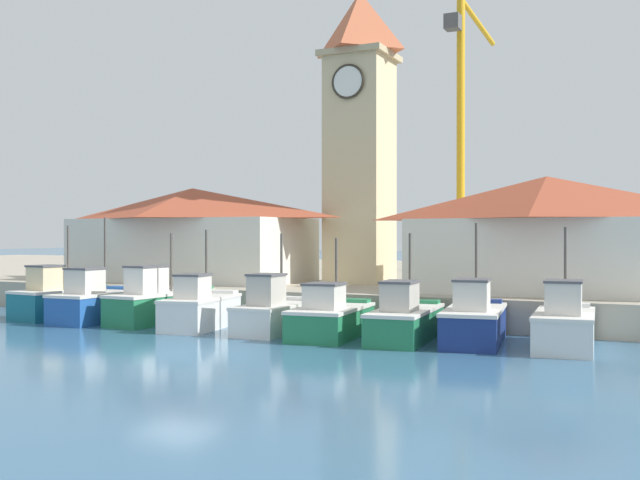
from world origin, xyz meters
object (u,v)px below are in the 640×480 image
Objects in this scene: fishing_boat_right_inner at (405,320)px; clock_tower at (360,128)px; fishing_boat_far_left at (58,300)px; fishing_boat_mid_left at (200,309)px; fishing_boat_far_right at (564,325)px; fishing_boat_right_outer at (474,321)px; fishing_boat_left_outer at (96,303)px; fishing_boat_center at (274,313)px; fishing_boat_mid_right at (331,318)px; warehouse_left at (192,233)px; warehouse_right at (547,233)px; port_crane_near at (461,160)px; fishing_boat_left_inner at (160,303)px.

fishing_boat_right_inner is 0.32× the size of clock_tower.
fishing_boat_mid_left is at bearing -2.57° from fishing_boat_far_left.
fishing_boat_far_left reaches higher than fishing_boat_far_right.
fishing_boat_right_outer is at bearing 8.16° from fishing_boat_right_inner.
fishing_boat_mid_left is 13.83m from fishing_boat_far_right.
fishing_boat_left_outer reaches higher than fishing_boat_center.
fishing_boat_far_right is (8.06, 0.72, 0.08)m from fishing_boat_mid_right.
fishing_boat_left_outer reaches higher than fishing_boat_right_inner.
warehouse_left is 18.46m from warehouse_right.
warehouse_right is 0.58× the size of port_crane_near.
warehouse_right is (6.42, 7.82, 3.10)m from fishing_boat_mid_right.
port_crane_near is at bearing 100.42° from fishing_boat_right_inner.
fishing_boat_mid_left reaches higher than fishing_boat_center.
fishing_boat_mid_left is 0.98× the size of fishing_boat_mid_right.
fishing_boat_far_right reaches higher than fishing_boat_mid_left.
fishing_boat_far_left is 0.35× the size of warehouse_left.
clock_tower is at bearing 106.96° from fishing_boat_mid_right.
fishing_boat_mid_left is 0.42× the size of warehouse_right.
fishing_boat_far_left is 21.69m from fishing_boat_far_right.
fishing_boat_mid_left is 0.89× the size of fishing_boat_right_inner.
port_crane_near is at bearing 115.19° from warehouse_right.
fishing_boat_mid_left is 5.76m from fishing_boat_mid_right.
fishing_boat_left_outer is 0.27× the size of clock_tower.
warehouse_right is (12.17, 7.74, 3.02)m from fishing_boat_mid_left.
fishing_boat_center is at bearing -139.09° from warehouse_right.
port_crane_near is (-1.90, 25.50, 8.12)m from fishing_boat_mid_right.
fishing_boat_mid_left is at bearing -103.42° from clock_tower.
fishing_boat_mid_left is 1.00× the size of fishing_boat_far_right.
fishing_boat_far_right is at bearing -21.09° from warehouse_left.
warehouse_left is at bearing 115.65° from fishing_boat_left_inner.
fishing_boat_mid_right is at bearing -0.21° from fishing_boat_left_outer.
clock_tower is at bearing 163.82° from warehouse_right.
warehouse_left is at bearing 78.69° from fishing_boat_far_left.
fishing_boat_right_inner is (2.73, 0.35, 0.03)m from fishing_boat_mid_right.
fishing_boat_right_outer is at bearing -179.34° from fishing_boat_far_right.
fishing_boat_right_inner is 1.12× the size of fishing_boat_far_right.
fishing_boat_right_inner reaches higher than fishing_boat_mid_right.
clock_tower reaches higher than fishing_boat_left_outer.
fishing_boat_left_outer reaches higher than fishing_boat_far_right.
port_crane_near is at bearing 70.17° from fishing_boat_left_outer.
clock_tower is at bearing 53.47° from fishing_boat_left_outer.
fishing_boat_right_outer is (13.54, -0.30, -0.06)m from fishing_boat_left_inner.
fishing_boat_far_right is 0.38× the size of warehouse_left.
fishing_boat_right_inner is 26.83m from port_crane_near.
fishing_boat_right_outer is (7.52, 0.53, 0.02)m from fishing_boat_center.
fishing_boat_mid_right is at bearing -35.13° from warehouse_left.
fishing_boat_far_left is 11.21m from fishing_boat_center.
fishing_boat_left_inner reaches higher than fishing_boat_right_inner.
warehouse_right is at bearing -16.18° from clock_tower.
fishing_boat_right_outer is 27.01m from port_crane_near.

